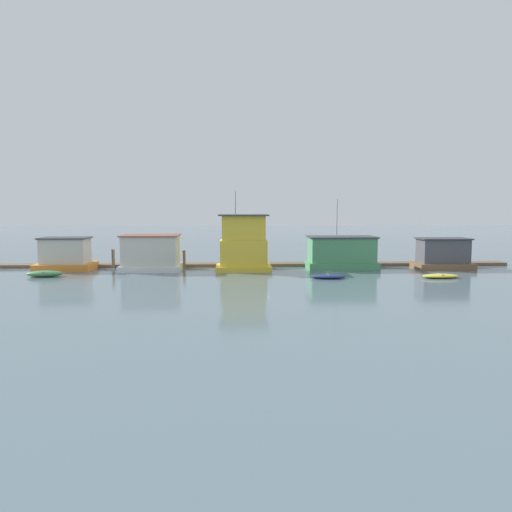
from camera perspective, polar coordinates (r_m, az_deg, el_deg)
name	(u,v)px	position (r m, az deg, el deg)	size (l,w,h in m)	color
ground_plane	(256,270)	(47.24, -0.05, -1.57)	(200.00, 200.00, 0.00)	slate
dock_walkway	(254,264)	(50.03, -0.19, -0.98)	(51.00, 1.78, 0.30)	brown
houseboat_orange	(65,255)	(50.18, -20.94, 0.07)	(5.17, 3.64, 3.08)	orange
houseboat_white	(151,253)	(47.48, -11.91, 0.31)	(5.52, 3.95, 3.34)	white
houseboat_yellow	(244,245)	(46.48, -1.43, 1.28)	(5.12, 3.71, 7.37)	gold
houseboat_green	(341,253)	(48.60, 9.74, 0.34)	(6.64, 3.68, 6.66)	#4C9360
houseboat_brown	(443,255)	(51.00, 20.56, 0.15)	(5.28, 3.26, 2.96)	brown
dinghy_green	(45,274)	(46.13, -23.00, -1.87)	(3.12, 1.35, 0.54)	#47844C
dinghy_navy	(328,276)	(41.95, 8.24, -2.31)	(2.99, 1.43, 0.37)	navy
dinghy_yellow	(440,276)	(44.57, 20.33, -2.15)	(3.13, 1.35, 0.35)	yellow
mooring_post_far_right	(342,257)	(49.91, 9.79, -0.11)	(0.30, 0.30, 1.98)	brown
mooring_post_far_left	(113,259)	(50.16, -16.00, -0.30)	(0.32, 0.32, 1.84)	brown
mooring_post_near_right	(184,259)	(49.02, -8.23, -0.35)	(0.31, 0.31, 1.71)	brown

